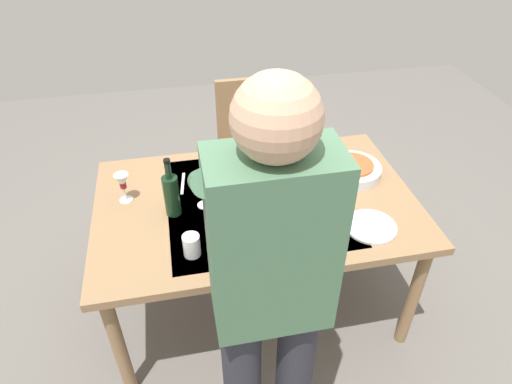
# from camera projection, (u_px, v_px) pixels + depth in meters

# --- Properties ---
(ground_plane) EXTENTS (6.00, 6.00, 0.00)m
(ground_plane) POSITION_uv_depth(u_px,v_px,m) (256.00, 297.00, 2.60)
(ground_plane) COLOR #66605B
(dining_table) EXTENTS (1.53, 0.98, 0.72)m
(dining_table) POSITION_uv_depth(u_px,v_px,m) (256.00, 211.00, 2.20)
(dining_table) COLOR #93704C
(dining_table) RESTS_ON ground_plane
(chair_near) EXTENTS (0.40, 0.40, 0.91)m
(chair_near) POSITION_uv_depth(u_px,v_px,m) (250.00, 140.00, 2.97)
(chair_near) COLOR brown
(chair_near) RESTS_ON ground_plane
(person_server) EXTENTS (0.42, 0.61, 1.69)m
(person_server) POSITION_uv_depth(u_px,v_px,m) (270.00, 290.00, 1.41)
(person_server) COLOR #2D2D38
(person_server) RESTS_ON ground_plane
(wine_bottle) EXTENTS (0.07, 0.07, 0.30)m
(wine_bottle) POSITION_uv_depth(u_px,v_px,m) (171.00, 194.00, 2.02)
(wine_bottle) COLOR black
(wine_bottle) RESTS_ON dining_table
(wine_glass_left) EXTENTS (0.07, 0.07, 0.15)m
(wine_glass_left) POSITION_uv_depth(u_px,v_px,m) (203.00, 188.00, 2.06)
(wine_glass_left) COLOR white
(wine_glass_left) RESTS_ON dining_table
(wine_glass_right) EXTENTS (0.07, 0.07, 0.15)m
(wine_glass_right) POSITION_uv_depth(u_px,v_px,m) (123.00, 183.00, 2.09)
(wine_glass_right) COLOR white
(wine_glass_right) RESTS_ON dining_table
(water_cup_near_left) EXTENTS (0.07, 0.07, 0.10)m
(water_cup_near_left) POSITION_uv_depth(u_px,v_px,m) (192.00, 245.00, 1.84)
(water_cup_near_left) COLOR silver
(water_cup_near_left) RESTS_ON dining_table
(water_cup_near_right) EXTENTS (0.07, 0.07, 0.09)m
(water_cup_near_right) POSITION_uv_depth(u_px,v_px,m) (307.00, 238.00, 1.89)
(water_cup_near_right) COLOR silver
(water_cup_near_right) RESTS_ON dining_table
(water_cup_far_left) EXTENTS (0.08, 0.08, 0.10)m
(water_cup_far_left) POSITION_uv_depth(u_px,v_px,m) (326.00, 214.00, 2.00)
(water_cup_far_left) COLOR silver
(water_cup_far_left) RESTS_ON dining_table
(serving_bowl_pasta) EXTENTS (0.30, 0.30, 0.07)m
(serving_bowl_pasta) POSITION_uv_depth(u_px,v_px,m) (352.00, 169.00, 2.31)
(serving_bowl_pasta) COLOR silver
(serving_bowl_pasta) RESTS_ON dining_table
(side_bowl_salad) EXTENTS (0.18, 0.18, 0.07)m
(side_bowl_salad) POSITION_uv_depth(u_px,v_px,m) (278.00, 221.00, 1.98)
(side_bowl_salad) COLOR silver
(side_bowl_salad) RESTS_ON dining_table
(dinner_plate_near) EXTENTS (0.23, 0.23, 0.01)m
(dinner_plate_near) POSITION_uv_depth(u_px,v_px,m) (246.00, 184.00, 2.25)
(dinner_plate_near) COLOR silver
(dinner_plate_near) RESTS_ON dining_table
(dinner_plate_far) EXTENTS (0.23, 0.23, 0.01)m
(dinner_plate_far) POSITION_uv_depth(u_px,v_px,m) (371.00, 226.00, 2.00)
(dinner_plate_far) COLOR silver
(dinner_plate_far) RESTS_ON dining_table
(table_knife) EXTENTS (0.03, 0.20, 0.00)m
(table_knife) POSITION_uv_depth(u_px,v_px,m) (305.00, 156.00, 2.46)
(table_knife) COLOR silver
(table_knife) RESTS_ON dining_table
(table_fork) EXTENTS (0.04, 0.18, 0.00)m
(table_fork) POSITION_uv_depth(u_px,v_px,m) (183.00, 183.00, 2.26)
(table_fork) COLOR silver
(table_fork) RESTS_ON dining_table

